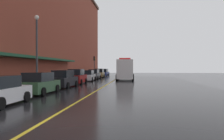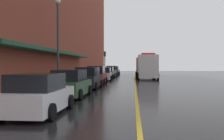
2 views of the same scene
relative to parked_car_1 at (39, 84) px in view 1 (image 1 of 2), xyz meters
name	(u,v)px [view 1 (image 1 of 2)]	position (x,y,z in m)	size (l,w,h in m)	color
ground_plane	(112,82)	(4.04, 16.16, -0.79)	(112.00, 112.00, 0.00)	black
sidewalk_left	(71,81)	(-2.16, 16.16, -0.72)	(2.40, 70.00, 0.15)	#9E9B93
lane_center_stripe	(112,82)	(4.04, 16.16, -0.79)	(0.16, 70.00, 0.01)	gold
brick_building_left	(24,17)	(-9.06, 15.15, 8.80)	(12.57, 64.00, 19.16)	brown
parked_car_1	(39,84)	(0.00, 0.00, 0.00)	(2.14, 4.32, 1.70)	#2D5133
parked_car_2	(64,79)	(0.07, 5.86, 0.05)	(2.06, 4.77, 1.80)	black
parked_car_3	(77,77)	(-0.01, 11.26, 0.08)	(2.04, 4.34, 1.88)	maroon
parked_car_4	(88,76)	(0.09, 17.52, -0.01)	(2.16, 4.77, 1.66)	silver
parked_car_5	(94,74)	(0.01, 23.44, 0.02)	(1.95, 4.46, 1.75)	#595B60
parked_car_6	(99,73)	(-0.01, 29.55, 0.07)	(2.09, 4.56, 1.85)	#A5844C
parked_car_7	(104,73)	(0.06, 35.85, 0.03)	(2.12, 4.87, 1.77)	navy
box_truck	(125,70)	(5.72, 21.41, 0.91)	(3.06, 8.28, 3.58)	silver
parking_meter_0	(56,77)	(-1.31, 7.30, 0.27)	(0.14, 0.18, 1.33)	#4C4C51
parking_meter_1	(45,78)	(-1.31, 4.17, 0.27)	(0.14, 0.18, 1.33)	#4C4C51
street_lamp_left	(37,43)	(-1.91, 3.78, 3.61)	(0.44, 0.44, 6.94)	#33383D
traffic_light_near	(94,62)	(-1.25, 30.42, 2.36)	(0.38, 0.36, 4.30)	#232326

